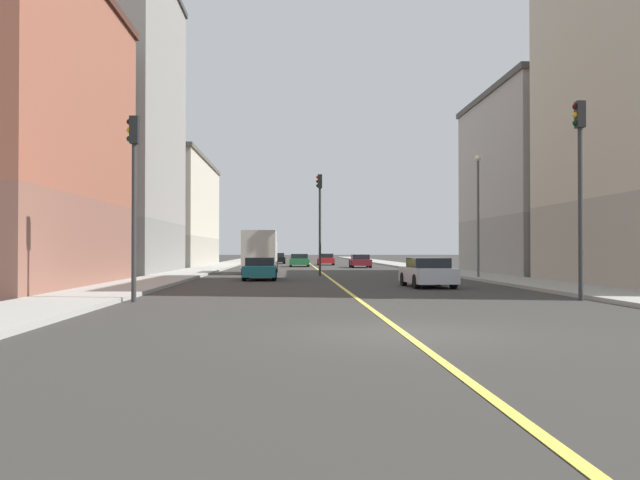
% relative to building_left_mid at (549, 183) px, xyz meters
% --- Properties ---
extents(ground_plane, '(400.00, 400.00, 0.00)m').
position_rel_building_left_mid_xyz_m(ground_plane, '(-15.62, -31.96, -6.33)').
color(ground_plane, '#33312E').
rests_on(ground_plane, ground).
extents(sidewalk_left, '(3.27, 168.00, 0.15)m').
position_rel_building_left_mid_xyz_m(sidewalk_left, '(-6.12, 17.04, -6.25)').
color(sidewalk_left, '#9E9B93').
rests_on(sidewalk_left, ground).
extents(sidewalk_right, '(3.27, 168.00, 0.15)m').
position_rel_building_left_mid_xyz_m(sidewalk_right, '(-25.13, 17.04, -6.25)').
color(sidewalk_right, '#9E9B93').
rests_on(sidewalk_right, ground).
extents(lane_center_stripe, '(0.16, 154.00, 0.01)m').
position_rel_building_left_mid_xyz_m(lane_center_stripe, '(-15.62, 17.04, -6.32)').
color(lane_center_stripe, '#E5D14C').
rests_on(lane_center_stripe, ground).
extents(building_left_mid, '(9.26, 15.29, 12.63)m').
position_rel_building_left_mid_xyz_m(building_left_mid, '(0.00, 0.00, 0.00)').
color(building_left_mid, gray).
rests_on(building_left_mid, ground).
extents(building_right_midblock, '(9.26, 15.83, 21.54)m').
position_rel_building_left_mid_xyz_m(building_right_midblock, '(-31.25, 2.96, 4.45)').
color(building_right_midblock, slate).
rests_on(building_right_midblock, ground).
extents(building_right_distant, '(9.26, 23.74, 11.23)m').
position_rel_building_left_mid_xyz_m(building_right_distant, '(-31.25, 25.35, -0.71)').
color(building_right_distant, '#9D9688').
rests_on(building_right_distant, ground).
extents(traffic_light_left_near, '(0.40, 0.32, 6.75)m').
position_rel_building_left_mid_xyz_m(traffic_light_left_near, '(-8.17, -23.48, -2.01)').
color(traffic_light_left_near, '#2D2D2D').
rests_on(traffic_light_left_near, ground).
extents(traffic_light_right_near, '(0.40, 0.32, 6.11)m').
position_rel_building_left_mid_xyz_m(traffic_light_right_near, '(-23.11, -23.48, -2.38)').
color(traffic_light_right_near, '#2D2D2D').
rests_on(traffic_light_right_near, ground).
extents(traffic_light_median_far, '(0.40, 0.32, 6.68)m').
position_rel_building_left_mid_xyz_m(traffic_light_median_far, '(-16.04, -1.59, -2.05)').
color(traffic_light_median_far, '#2D2D2D').
rests_on(traffic_light_median_far, ground).
extents(street_lamp_left_near, '(0.36, 0.36, 7.04)m').
position_rel_building_left_mid_xyz_m(street_lamp_left_near, '(-7.15, -7.57, -1.90)').
color(street_lamp_left_near, '#4C4C51').
rests_on(street_lamp_left_near, ground).
extents(car_green, '(1.97, 4.53, 1.28)m').
position_rel_building_left_mid_xyz_m(car_green, '(-17.09, 21.63, -5.69)').
color(car_green, '#1E6B38').
rests_on(car_green, ground).
extents(car_red, '(1.92, 4.07, 1.26)m').
position_rel_building_left_mid_xyz_m(car_red, '(-14.08, 28.27, -5.72)').
color(car_red, red).
rests_on(car_red, ground).
extents(car_black, '(1.99, 4.34, 1.30)m').
position_rel_building_left_mid_xyz_m(car_black, '(-19.58, 35.91, -5.69)').
color(car_black, black).
rests_on(car_black, ground).
extents(car_yellow, '(1.93, 4.01, 1.29)m').
position_rel_building_left_mid_xyz_m(car_yellow, '(-20.34, 15.28, -5.70)').
color(car_yellow, gold).
rests_on(car_yellow, ground).
extents(car_teal, '(1.90, 4.45, 1.26)m').
position_rel_building_left_mid_xyz_m(car_teal, '(-19.70, -7.45, -5.71)').
color(car_teal, '#196670').
rests_on(car_teal, ground).
extents(car_maroon, '(1.89, 4.08, 1.25)m').
position_rel_building_left_mid_xyz_m(car_maroon, '(-11.36, 17.78, -5.71)').
color(car_maroon, maroon).
rests_on(car_maroon, ground).
extents(car_silver, '(2.04, 4.20, 1.34)m').
position_rel_building_left_mid_xyz_m(car_silver, '(-11.69, -15.29, -5.66)').
color(car_silver, silver).
rests_on(car_silver, ground).
extents(box_truck, '(2.40, 6.67, 3.03)m').
position_rel_building_left_mid_xyz_m(box_truck, '(-20.13, 2.20, -4.72)').
color(box_truck, beige).
rests_on(box_truck, ground).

